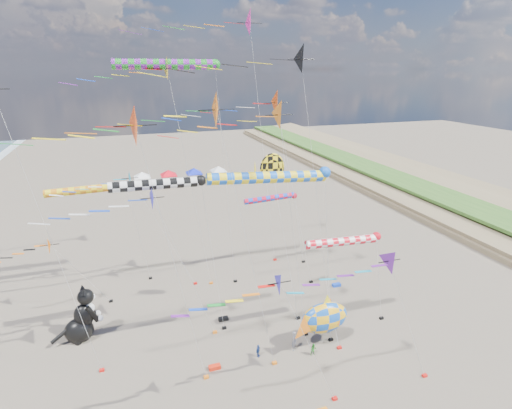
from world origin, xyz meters
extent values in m
cone|color=#0D0BBE|center=(-6.60, 11.85, 13.08)|extent=(1.78, 1.91, 1.97)
cylinder|color=#B2B2B2|center=(-4.79, 11.85, 6.54)|extent=(3.65, 0.02, 13.08)
cube|color=black|center=(-2.97, 11.85, 0.10)|extent=(0.36, 0.24, 0.20)
cone|color=#672096|center=(8.24, 1.70, 10.11)|extent=(1.73, 1.85, 1.91)
cylinder|color=#B2B2B2|center=(9.52, 1.70, 5.06)|extent=(2.58, 0.02, 10.12)
cube|color=black|center=(10.80, 1.70, 0.10)|extent=(0.36, 0.24, 0.20)
cone|color=#221CCD|center=(-0.34, 1.90, 10.09)|extent=(1.50, 1.60, 1.65)
cylinder|color=#B2B2B2|center=(1.47, 1.90, 5.05)|extent=(3.65, 0.02, 10.10)
cube|color=black|center=(3.29, 1.90, 0.10)|extent=(0.36, 0.24, 0.20)
cone|color=yellow|center=(-4.13, 20.30, 22.00)|extent=(2.07, 2.21, 2.28)
cylinder|color=#B2B2B2|center=(-2.78, 20.30, 11.00)|extent=(2.73, 0.02, 22.01)
cube|color=black|center=(-1.43, 20.30, 0.10)|extent=(0.36, 0.24, 0.20)
cone|color=orange|center=(2.70, 9.07, 18.94)|extent=(2.15, 2.30, 2.37)
cylinder|color=#B2B2B2|center=(3.58, 9.07, 9.47)|extent=(1.78, 0.02, 18.95)
cube|color=black|center=(4.45, 9.07, 0.10)|extent=(0.36, 0.24, 0.20)
cone|color=#D84307|center=(5.42, 17.09, 19.02)|extent=(2.60, 2.78, 2.86)
cylinder|color=#B2B2B2|center=(7.15, 17.09, 9.51)|extent=(3.50, 0.02, 19.02)
cube|color=black|center=(8.89, 17.09, 0.10)|extent=(0.36, 0.24, 0.20)
cone|color=#FF6B06|center=(-15.59, 19.98, 7.00)|extent=(1.68, 1.80, 1.85)
cylinder|color=#B2B2B2|center=(-13.62, 19.98, 3.50)|extent=(3.96, 0.02, 7.01)
cube|color=black|center=(-11.65, 19.98, 0.10)|extent=(0.36, 0.24, 0.20)
cone|color=#EF420C|center=(-6.45, 6.79, 18.99)|extent=(2.42, 2.59, 2.67)
cylinder|color=#B2B2B2|center=(-5.63, 6.79, 9.49)|extent=(1.67, 0.02, 18.99)
cube|color=black|center=(-4.80, 6.79, 0.10)|extent=(0.36, 0.24, 0.20)
cone|color=#F01D97|center=(4.48, 23.28, 26.37)|extent=(2.70, 2.89, 2.98)
cylinder|color=#B2B2B2|center=(5.79, 23.28, 13.18)|extent=(2.64, 0.02, 26.37)
cube|color=black|center=(7.10, 23.28, 0.10)|extent=(0.36, 0.24, 0.20)
cone|color=#0E8515|center=(-14.44, 10.05, 20.89)|extent=(1.89, 2.03, 2.09)
cylinder|color=#B2B2B2|center=(-13.34, 10.05, 10.45)|extent=(2.23, 0.02, 20.90)
cube|color=black|center=(-12.23, 10.05, 0.10)|extent=(0.36, 0.24, 0.20)
cone|color=black|center=(7.04, 13.30, 22.74)|extent=(2.48, 2.65, 2.73)
cylinder|color=#B2B2B2|center=(8.01, 13.30, 11.37)|extent=(1.97, 0.02, 22.75)
cube|color=black|center=(8.98, 13.30, 0.10)|extent=(0.36, 0.24, 0.20)
cone|color=#0988B5|center=(-6.92, 20.75, 11.98)|extent=(1.65, 1.76, 1.82)
cylinder|color=#B2B2B2|center=(-4.99, 20.75, 5.99)|extent=(3.88, 0.02, 11.99)
cube|color=black|center=(-3.06, 20.75, 0.10)|extent=(0.36, 0.24, 0.20)
cone|color=orange|center=(-3.26, 6.58, 19.71)|extent=(2.28, 2.44, 2.51)
cylinder|color=#B2B2B2|center=(-1.34, 6.58, 9.85)|extent=(3.87, 0.02, 19.71)
cube|color=black|center=(0.58, 6.58, 0.10)|extent=(0.36, 0.24, 0.20)
cylinder|color=red|center=(7.33, 8.96, 8.53)|extent=(6.56, 0.73, 0.73)
sphere|color=red|center=(10.61, 8.96, 8.53)|extent=(0.77, 0.77, 0.77)
cylinder|color=#B2B2B2|center=(11.36, 8.96, 4.26)|extent=(1.52, 0.02, 8.53)
cube|color=black|center=(12.11, 8.96, 0.10)|extent=(0.36, 0.24, 0.20)
cylinder|color=blue|center=(0.34, 7.71, 14.87)|extent=(8.66, 0.82, 0.82)
sphere|color=blue|center=(4.67, 7.71, 14.87)|extent=(0.86, 0.86, 0.86)
cylinder|color=#B2B2B2|center=(5.42, 7.71, 7.44)|extent=(1.52, 0.02, 14.87)
cube|color=black|center=(6.17, 7.71, 0.10)|extent=(0.36, 0.24, 0.20)
cylinder|color=black|center=(-6.92, 12.19, 13.82)|extent=(6.75, 0.79, 0.79)
sphere|color=black|center=(-3.54, 12.19, 13.82)|extent=(0.83, 0.83, 0.83)
cylinder|color=#B2B2B2|center=(-2.79, 12.19, 6.91)|extent=(1.52, 0.02, 13.83)
cube|color=black|center=(-2.04, 12.19, 0.10)|extent=(0.36, 0.24, 0.20)
cylinder|color=orange|center=(-12.79, 23.46, 10.77)|extent=(7.49, 0.79, 0.79)
sphere|color=orange|center=(-9.05, 23.46, 10.77)|extent=(0.83, 0.83, 0.83)
cylinder|color=#B2B2B2|center=(-8.30, 23.46, 5.39)|extent=(1.52, 0.02, 10.77)
cube|color=black|center=(-7.55, 23.46, 0.10)|extent=(0.36, 0.24, 0.20)
cylinder|color=#1A9122|center=(-4.75, 19.83, 22.32)|extent=(8.78, 0.89, 0.89)
sphere|color=#1A9122|center=(-0.36, 19.83, 22.32)|extent=(0.93, 0.93, 0.93)
cylinder|color=#B2B2B2|center=(0.39, 19.83, 11.16)|extent=(1.52, 0.02, 22.32)
cube|color=black|center=(1.14, 19.83, 0.10)|extent=(0.36, 0.24, 0.20)
cylinder|color=red|center=(5.73, 21.70, 8.52)|extent=(5.83, 0.65, 0.65)
sphere|color=red|center=(8.65, 21.70, 8.52)|extent=(0.68, 0.68, 0.68)
cylinder|color=#B2B2B2|center=(9.40, 21.70, 4.26)|extent=(1.52, 0.02, 8.53)
cube|color=black|center=(10.15, 21.70, 0.10)|extent=(0.36, 0.24, 0.20)
ellipsoid|color=yellow|center=(2.81, 13.45, 13.99)|extent=(2.20, 0.40, 2.64)
cone|color=yellow|center=(1.31, 13.45, 13.99)|extent=(0.12, 1.80, 1.80)
cylinder|color=#B2B2B2|center=(3.81, 12.45, 6.99)|extent=(2.03, 2.03, 13.99)
cube|color=black|center=(4.81, 11.45, 0.10)|extent=(0.36, 0.24, 0.20)
ellipsoid|color=blue|center=(5.33, 7.56, 2.55)|extent=(4.43, 2.88, 2.75)
cone|color=orange|center=(2.95, 7.56, 2.55)|extent=(1.94, 0.75, 2.01)
cone|color=yellow|center=(5.51, 7.56, 3.92)|extent=(1.42, 0.56, 1.46)
cylinder|color=#B2B2B2|center=(6.38, 7.06, 1.04)|extent=(0.14, 1.04, 2.11)
cube|color=red|center=(6.33, 6.56, 0.10)|extent=(0.36, 0.24, 0.20)
imported|color=slate|center=(2.76, 7.66, 0.86)|extent=(0.74, 0.73, 1.72)
imported|color=#227921|center=(3.94, 6.55, 0.52)|extent=(0.57, 0.49, 1.05)
imported|color=#27458E|center=(-0.35, 7.82, 0.55)|extent=(0.65, 0.64, 1.10)
cube|color=black|center=(-1.81, 13.46, 0.15)|extent=(0.90, 0.44, 0.30)
cube|color=blue|center=(11.12, 15.52, 0.15)|extent=(0.90, 0.44, 0.30)
cube|color=red|center=(-3.99, 7.56, 0.15)|extent=(0.90, 0.44, 0.30)
cube|color=white|center=(-6.00, 60.00, 2.25)|extent=(3.00, 3.00, 0.15)
pyramid|color=white|center=(-6.00, 60.00, 3.30)|extent=(4.20, 4.20, 1.00)
cylinder|color=#999999|center=(-7.30, 58.70, 1.10)|extent=(0.08, 0.08, 2.20)
cylinder|color=#999999|center=(-4.70, 58.70, 1.10)|extent=(0.08, 0.08, 2.20)
cylinder|color=#999999|center=(-7.30, 61.30, 1.10)|extent=(0.08, 0.08, 2.20)
cylinder|color=#999999|center=(-4.70, 61.30, 1.10)|extent=(0.08, 0.08, 2.20)
cube|color=red|center=(-1.00, 60.00, 2.25)|extent=(3.00, 3.00, 0.15)
pyramid|color=red|center=(-1.00, 60.00, 3.30)|extent=(4.20, 4.20, 1.00)
cylinder|color=#999999|center=(-2.30, 58.70, 1.10)|extent=(0.08, 0.08, 2.20)
cylinder|color=#999999|center=(0.30, 58.70, 1.10)|extent=(0.08, 0.08, 2.20)
cylinder|color=#999999|center=(-2.30, 61.30, 1.10)|extent=(0.08, 0.08, 2.20)
cylinder|color=#999999|center=(0.30, 61.30, 1.10)|extent=(0.08, 0.08, 2.20)
cube|color=#1526D2|center=(4.00, 60.00, 2.25)|extent=(3.00, 3.00, 0.15)
pyramid|color=#1526D2|center=(4.00, 60.00, 3.30)|extent=(4.20, 4.20, 1.00)
cylinder|color=#999999|center=(2.70, 58.70, 1.10)|extent=(0.08, 0.08, 2.20)
cylinder|color=#999999|center=(5.30, 58.70, 1.10)|extent=(0.08, 0.08, 2.20)
cylinder|color=#999999|center=(2.70, 61.30, 1.10)|extent=(0.08, 0.08, 2.20)
cylinder|color=#999999|center=(5.30, 61.30, 1.10)|extent=(0.08, 0.08, 2.20)
cube|color=white|center=(9.00, 60.00, 2.25)|extent=(3.00, 3.00, 0.15)
pyramid|color=white|center=(9.00, 60.00, 3.30)|extent=(4.20, 4.20, 1.00)
cylinder|color=#999999|center=(7.70, 58.70, 1.10)|extent=(0.08, 0.08, 2.20)
cylinder|color=#999999|center=(10.30, 58.70, 1.10)|extent=(0.08, 0.08, 2.20)
cylinder|color=#999999|center=(7.70, 61.30, 1.10)|extent=(0.08, 0.08, 2.20)
cylinder|color=#999999|center=(10.30, 61.30, 1.10)|extent=(0.08, 0.08, 2.20)
imported|color=#26262D|center=(15.09, 58.00, 0.64)|extent=(4.00, 2.50, 1.27)
camera|label=1|loc=(-8.96, -17.21, 21.93)|focal=28.00mm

